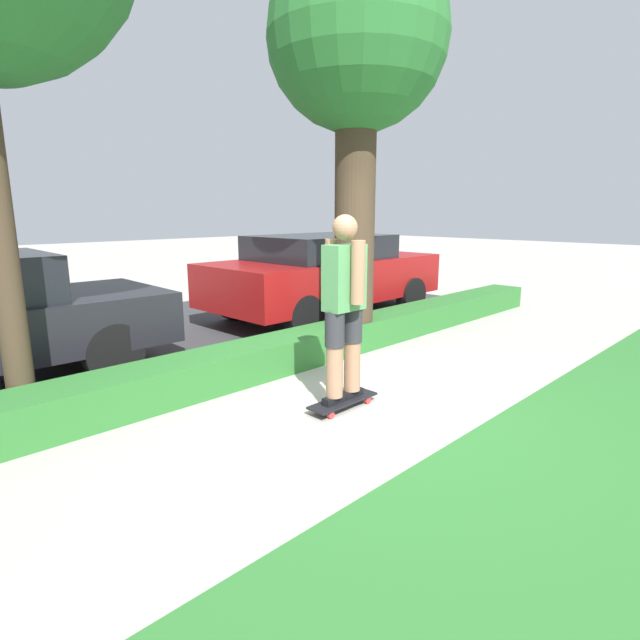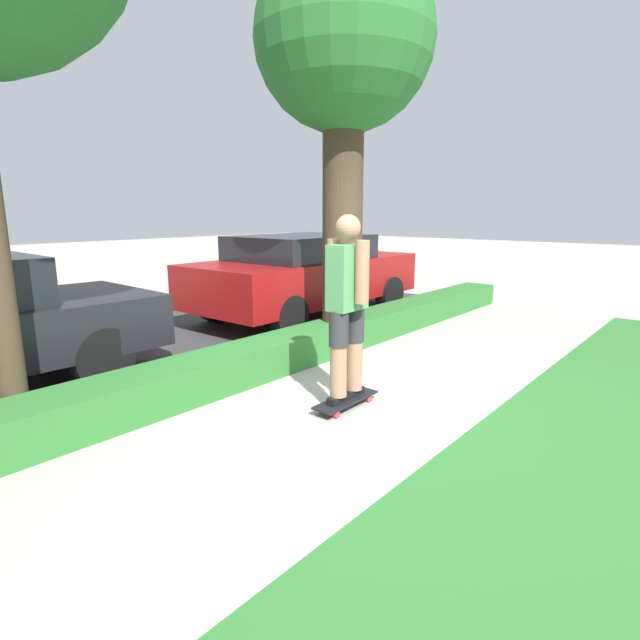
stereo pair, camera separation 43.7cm
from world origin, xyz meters
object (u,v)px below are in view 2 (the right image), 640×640
(tree_mid, at_px, (344,54))
(parked_car_middle, at_px, (306,273))
(skater_person, at_px, (347,304))
(skateboard, at_px, (346,400))

(tree_mid, distance_m, parked_car_middle, 3.86)
(skater_person, xyz_separation_m, tree_mid, (1.77, 1.44, 2.85))
(tree_mid, xyz_separation_m, parked_car_middle, (1.32, 1.87, -3.10))
(skater_person, distance_m, parked_car_middle, 4.54)
(skateboard, bearing_deg, parked_car_middle, 47.00)
(skateboard, xyz_separation_m, skater_person, (-0.00, 0.00, 0.99))
(tree_mid, bearing_deg, skateboard, -140.88)
(skater_person, bearing_deg, parked_car_middle, 47.00)
(tree_mid, relative_size, parked_car_middle, 1.13)
(skateboard, height_order, tree_mid, tree_mid)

